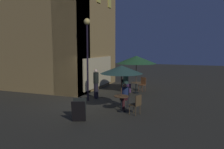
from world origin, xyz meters
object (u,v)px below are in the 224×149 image
menu_sandwich_board (79,110)px  patron_seated_0 (126,82)px  cafe_chair_1 (143,83)px  cafe_chair_3 (136,103)px  street_lamp_near_corner (87,43)px  cafe_table_1 (121,100)px  cafe_chair_0 (125,84)px  patron_seated_1 (124,94)px  patron_standing_2 (96,84)px  cafe_chair_2 (125,96)px  patio_umbrella_0 (136,60)px  patio_umbrella_1 (121,70)px  cafe_table_0 (136,86)px

menu_sandwich_board → patron_seated_0: patron_seated_0 is taller
cafe_chair_1 → cafe_chair_3: bearing=29.1°
street_lamp_near_corner → cafe_table_1: size_ratio=6.17×
cafe_chair_0 → patron_seated_1: size_ratio=0.72×
patron_standing_2 → patron_seated_0: bearing=-72.6°
street_lamp_near_corner → patron_seated_0: (3.10, -1.30, -2.52)m
cafe_table_1 → cafe_chair_2: size_ratio=0.78×
patio_umbrella_0 → cafe_chair_0: (0.11, 0.82, -1.66)m
cafe_table_1 → patron_seated_0: bearing=14.3°
cafe_chair_0 → cafe_chair_2: cafe_chair_2 is taller
cafe_table_1 → patron_seated_0: 4.53m
cafe_chair_0 → patron_standing_2: size_ratio=0.51×
patio_umbrella_1 → cafe_chair_1: (5.08, 0.16, -1.41)m
cafe_chair_1 → cafe_chair_2: (-4.24, -0.07, 0.00)m
patio_umbrella_1 → cafe_chair_0: patio_umbrella_1 is taller
patron_seated_0 → patron_standing_2: bearing=-109.0°
cafe_table_0 → patio_umbrella_0: 1.70m
menu_sandwich_board → cafe_chair_2: size_ratio=0.93×
patio_umbrella_1 → street_lamp_near_corner: bearing=61.9°
cafe_table_0 → cafe_chair_2: bearing=-174.4°
patio_umbrella_0 → patron_seated_0: size_ratio=2.02×
cafe_chair_2 → cafe_table_0: bearing=179.9°
cafe_table_1 → patron_standing_2: (2.06, 2.27, 0.35)m
patio_umbrella_0 → cafe_chair_3: patio_umbrella_0 is taller
cafe_chair_1 → cafe_table_0: bearing=-0.0°
cafe_chair_2 → cafe_chair_1: bearing=175.2°
cafe_chair_0 → patio_umbrella_1: bearing=-66.9°
cafe_table_1 → patron_seated_0: size_ratio=0.58×
menu_sandwich_board → patron_seated_1: patron_seated_1 is taller
patio_umbrella_1 → patron_seated_0: 4.70m
menu_sandwich_board → patron_standing_2: size_ratio=0.51×
patio_umbrella_1 → cafe_chair_3: bearing=-110.4°
cafe_chair_3 → patron_standing_2: patron_standing_2 is taller
cafe_chair_0 → cafe_table_0: bearing=0.0°
menu_sandwich_board → cafe_chair_1: (7.02, -1.01, 0.11)m
patron_seated_1 → cafe_chair_3: bearing=35.5°
cafe_table_1 → cafe_chair_0: bearing=15.8°
patron_standing_2 → cafe_chair_1: bearing=-81.2°
cafe_chair_2 → patron_standing_2: patron_standing_2 is taller
cafe_chair_3 → patron_standing_2: 3.90m
menu_sandwich_board → cafe_chair_0: 6.34m
menu_sandwich_board → cafe_chair_1: size_ratio=0.92×
cafe_table_0 → cafe_chair_2: (-3.46, -0.34, 0.07)m
street_lamp_near_corner → patio_umbrella_1: size_ratio=2.10×
cafe_table_1 → patron_seated_1: 0.73m
cafe_chair_1 → patio_umbrella_1: bearing=20.7°
street_lamp_near_corner → patio_umbrella_0: (3.01, -1.99, -1.03)m
cafe_table_0 → patron_seated_0: (0.09, 0.69, 0.22)m
street_lamp_near_corner → patron_standing_2: bearing=-10.6°
patio_umbrella_0 → patron_seated_0: 1.64m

